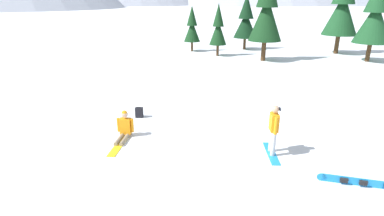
# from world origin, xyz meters

# --- Properties ---
(ground_plane) EXTENTS (800.00, 800.00, 0.00)m
(ground_plane) POSITION_xyz_m (0.00, 0.00, 0.00)
(ground_plane) COLOR white
(snowboarder_foreground) EXTENTS (0.46, 1.61, 1.68)m
(snowboarder_foreground) POSITION_xyz_m (2.47, 0.14, 0.88)
(snowboarder_foreground) COLOR #1E8CD8
(snowboarder_foreground) RESTS_ON ground_plane
(snowboarder_midground) EXTENTS (0.76, 1.84, 1.01)m
(snowboarder_midground) POSITION_xyz_m (-2.52, 1.78, 0.35)
(snowboarder_midground) COLOR gray
(snowboarder_midground) RESTS_ON ground_plane
(loose_snowboard_near_left) EXTENTS (1.80, 0.71, 0.26)m
(loose_snowboard_near_left) POSITION_xyz_m (4.11, -1.85, 0.13)
(loose_snowboard_near_left) COLOR #1E8CD8
(loose_snowboard_near_left) RESTS_ON ground_plane
(backpack_black) EXTENTS (0.34, 0.29, 0.47)m
(backpack_black) POSITION_xyz_m (-2.14, 3.86, 0.21)
(backpack_black) COLOR black
(backpack_black) RESTS_ON ground_plane
(pine_tree_leaning) EXTENTS (2.28, 2.28, 5.21)m
(pine_tree_leaning) POSITION_xyz_m (6.83, 21.93, 2.84)
(pine_tree_leaning) COLOR #472D19
(pine_tree_leaning) RESTS_ON ground_plane
(pine_tree_broad) EXTENTS (1.50, 1.50, 4.46)m
(pine_tree_broad) POSITION_xyz_m (3.58, 18.53, 2.43)
(pine_tree_broad) COLOR #472D19
(pine_tree_broad) RESTS_ON ground_plane
(pine_tree_young) EXTENTS (2.80, 2.80, 6.69)m
(pine_tree_young) POSITION_xyz_m (15.28, 15.01, 3.65)
(pine_tree_young) COLOR #472D19
(pine_tree_young) RESTS_ON ground_plane
(pine_tree_short) EXTENTS (3.02, 3.02, 7.63)m
(pine_tree_short) POSITION_xyz_m (14.69, 18.86, 4.16)
(pine_tree_short) COLOR #472D19
(pine_tree_short) RESTS_ON ground_plane
(pine_tree_twin) EXTENTS (2.63, 2.63, 7.32)m
(pine_tree_twin) POSITION_xyz_m (6.95, 16.01, 3.99)
(pine_tree_twin) COLOR #472D19
(pine_tree_twin) RESTS_ON ground_plane
(pine_tree_slender) EXTENTS (1.54, 1.54, 4.22)m
(pine_tree_slender) POSITION_xyz_m (1.53, 21.19, 2.30)
(pine_tree_slender) COLOR #472D19
(pine_tree_slender) RESTS_ON ground_plane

